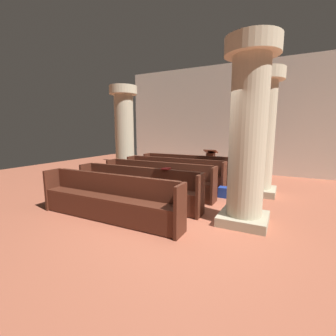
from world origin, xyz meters
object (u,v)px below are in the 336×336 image
(pew_row_3, at_px, (137,185))
(pillar_aisle_side, at_px, (261,131))
(pillar_aisle_rear, at_px, (248,132))
(hymn_book, at_px, (166,169))
(pew_row_0, at_px, (186,167))
(pew_row_4, at_px, (108,196))
(pew_row_2, at_px, (158,178))
(pew_row_1, at_px, (174,172))
(pillar_far_side, at_px, (124,131))
(kneeler_box_blue, at_px, (226,192))
(lectern, at_px, (210,166))

(pew_row_3, relative_size, pillar_aisle_side, 0.96)
(pillar_aisle_rear, bearing_deg, hymn_book, 175.48)
(hymn_book, bearing_deg, pew_row_0, 103.60)
(pew_row_4, bearing_deg, pew_row_2, 90.00)
(pew_row_4, bearing_deg, pew_row_0, 90.00)
(pillar_aisle_side, relative_size, hymn_book, 16.08)
(pew_row_1, height_order, pew_row_4, same)
(pillar_aisle_side, distance_m, pillar_aisle_rear, 2.42)
(pew_row_4, xyz_separation_m, hymn_book, (0.69, 1.21, 0.43))
(pew_row_4, bearing_deg, pillar_far_side, 122.79)
(pew_row_4, relative_size, hymn_book, 15.45)
(pew_row_3, distance_m, kneeler_box_blue, 2.44)
(lectern, bearing_deg, kneeler_box_blue, -63.85)
(pew_row_3, xyz_separation_m, pillar_aisle_side, (2.48, 2.47, 1.28))
(pillar_far_side, bearing_deg, hymn_book, -39.32)
(pew_row_4, distance_m, kneeler_box_blue, 3.22)
(pew_row_3, bearing_deg, pew_row_0, 90.00)
(pew_row_3, relative_size, lectern, 3.02)
(pew_row_2, height_order, pillar_far_side, pillar_far_side)
(pillar_aisle_side, bearing_deg, pillar_aisle_rear, -90.00)
(pillar_aisle_side, bearing_deg, pew_row_0, 166.46)
(pew_row_0, distance_m, pew_row_4, 4.08)
(pillar_aisle_rear, bearing_deg, lectern, 115.32)
(pillar_far_side, relative_size, pillar_aisle_rear, 1.00)
(pillar_aisle_side, distance_m, pillar_far_side, 4.92)
(pew_row_1, bearing_deg, pillar_far_side, 163.73)
(hymn_book, bearing_deg, pew_row_4, -119.81)
(pew_row_1, xyz_separation_m, lectern, (0.60, 1.98, -0.04))
(pew_row_3, xyz_separation_m, pillar_aisle_rear, (2.48, 0.05, 1.28))
(pew_row_2, relative_size, pew_row_3, 1.00)
(lectern, xyz_separation_m, hymn_book, (0.10, -3.84, 0.48))
(pillar_aisle_side, height_order, hymn_book, pillar_aisle_side)
(pew_row_3, relative_size, pillar_far_side, 0.96)
(pew_row_1, bearing_deg, pew_row_2, -90.00)
(pew_row_4, bearing_deg, pew_row_3, 90.00)
(pillar_far_side, bearing_deg, kneeler_box_blue, -14.69)
(pew_row_2, xyz_separation_m, pillar_aisle_side, (2.48, 1.44, 1.28))
(pillar_aisle_rear, bearing_deg, pew_row_4, -156.64)
(pew_row_4, bearing_deg, lectern, 83.23)
(pew_row_3, relative_size, pew_row_4, 1.00)
(pillar_aisle_side, bearing_deg, kneeler_box_blue, -131.29)
(pew_row_0, height_order, pew_row_2, same)
(pew_row_2, relative_size, pillar_far_side, 0.96)
(pew_row_1, bearing_deg, hymn_book, -69.42)
(pew_row_0, xyz_separation_m, kneeler_box_blue, (1.77, -1.41, -0.36))
(pillar_far_side, bearing_deg, pew_row_3, -48.55)
(pew_row_2, bearing_deg, pillar_far_side, 144.55)
(pew_row_0, relative_size, pew_row_4, 1.00)
(pew_row_3, height_order, kneeler_box_blue, pew_row_3)
(pew_row_0, distance_m, kneeler_box_blue, 2.29)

